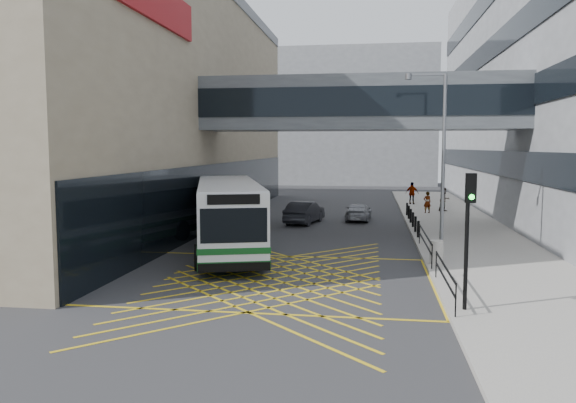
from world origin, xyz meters
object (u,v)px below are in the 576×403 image
at_px(traffic_light, 469,222).
at_px(pedestrian_c, 412,193).
at_px(bus, 228,214).
at_px(car_dark, 305,212).
at_px(car_silver, 358,211).
at_px(street_lamp, 439,152).
at_px(pedestrian_a, 427,202).
at_px(pedestrian_b, 444,200).
at_px(litter_bin, 436,252).
at_px(car_white, 229,233).

distance_m(traffic_light, pedestrian_c, 31.87).
xyz_separation_m(bus, car_dark, (2.46, 10.60, -1.09)).
height_order(car_dark, pedestrian_c, pedestrian_c).
height_order(car_dark, traffic_light, traffic_light).
height_order(car_silver, street_lamp, street_lamp).
height_order(pedestrian_a, pedestrian_b, pedestrian_b).
xyz_separation_m(car_silver, litter_bin, (3.61, -14.85, 0.03)).
distance_m(pedestrian_a, pedestrian_c, 6.45).
height_order(bus, car_white, bus).
bearing_deg(pedestrian_c, bus, 83.75).
bearing_deg(pedestrian_a, pedestrian_b, -154.97).
height_order(car_dark, pedestrian_b, pedestrian_b).
height_order(car_dark, pedestrian_a, pedestrian_a).
bearing_deg(street_lamp, pedestrian_b, 80.55).
bearing_deg(traffic_light, car_dark, 100.79).
relative_size(litter_bin, pedestrian_b, 0.55).
height_order(bus, pedestrian_a, bus).
relative_size(street_lamp, pedestrian_b, 4.55).
height_order(car_silver, pedestrian_c, pedestrian_c).
height_order(traffic_light, litter_bin, traffic_light).
distance_m(car_white, car_dark, 9.95).
bearing_deg(car_dark, street_lamp, 136.26).
height_order(pedestrian_a, pedestrian_c, pedestrian_c).
xyz_separation_m(car_white, car_dark, (2.69, 9.58, -0.00)).
distance_m(car_white, pedestrian_b, 20.85).
xyz_separation_m(car_white, pedestrian_a, (11.15, 15.34, 0.22)).
distance_m(car_silver, traffic_light, 22.13).
bearing_deg(car_dark, car_white, 85.64).
xyz_separation_m(street_lamp, pedestrian_b, (2.49, 17.61, -3.75)).
xyz_separation_m(litter_bin, pedestrian_a, (1.36, 18.55, 0.30)).
xyz_separation_m(bus, street_lamp, (9.83, 0.06, 2.99)).
bearing_deg(car_silver, car_dark, 33.62).
bearing_deg(pedestrian_b, street_lamp, -119.95).
bearing_deg(bus, litter_bin, -29.64).
xyz_separation_m(traffic_light, street_lamp, (0.16, 9.10, 1.96)).
relative_size(pedestrian_a, pedestrian_b, 0.88).
relative_size(street_lamp, pedestrian_c, 4.35).
distance_m(bus, litter_bin, 9.88).
bearing_deg(bus, pedestrian_b, 38.41).
height_order(car_white, traffic_light, traffic_light).
relative_size(bus, car_white, 2.69).
bearing_deg(bus, traffic_light, -59.78).
relative_size(bus, car_dark, 2.66).
xyz_separation_m(car_white, street_lamp, (10.06, -0.97, 4.08)).
xyz_separation_m(traffic_light, pedestrian_a, (1.25, 25.40, -1.89)).
distance_m(street_lamp, pedestrian_c, 23.02).
xyz_separation_m(pedestrian_b, pedestrian_c, (-2.05, 5.10, 0.04)).
bearing_deg(pedestrian_b, litter_bin, -119.81).
relative_size(car_white, pedestrian_a, 2.90).
bearing_deg(pedestrian_a, car_white, 35.71).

